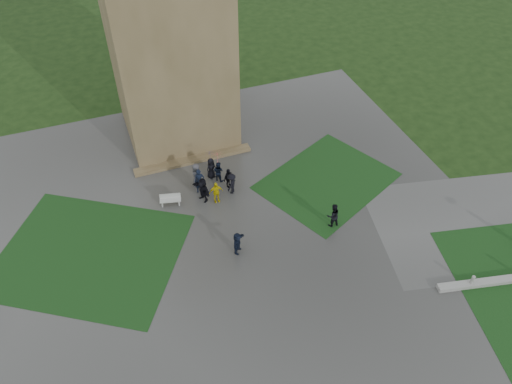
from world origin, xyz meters
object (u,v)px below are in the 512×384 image
object	(u,v)px
tower	(166,24)
pedestrian_near	(333,215)
pedestrian_mid	(237,243)
bench	(170,200)

from	to	relation	value
tower	pedestrian_near	bearing A→B (deg)	-64.03
pedestrian_near	pedestrian_mid	bearing A→B (deg)	1.68
tower	bench	size ratio (longest dim) A/B	11.98
tower	pedestrian_near	world-z (taller)	tower
tower	bench	world-z (taller)	tower
tower	pedestrian_mid	size ratio (longest dim) A/B	11.26
pedestrian_mid	pedestrian_near	world-z (taller)	pedestrian_near
bench	tower	bearing A→B (deg)	85.95
tower	pedestrian_mid	xyz separation A→B (m)	(0.26, -14.01, -8.18)
tower	bench	xyz separation A→B (m)	(-2.68, -8.39, -8.55)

